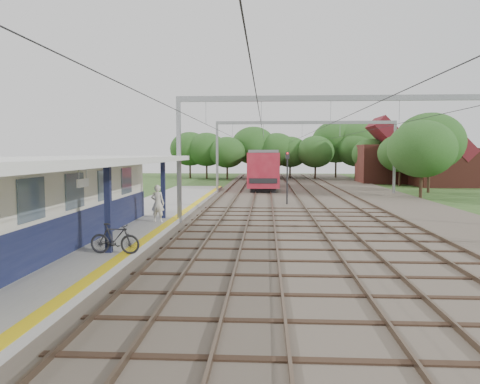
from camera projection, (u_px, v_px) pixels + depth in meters
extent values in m
plane|color=#2D4C1E|center=(275.00, 326.00, 10.67)|extent=(160.00, 160.00, 0.00)
cube|color=#473D33|center=(315.00, 198.00, 40.29)|extent=(18.00, 90.00, 0.10)
cube|color=gray|center=(130.00, 224.00, 25.00)|extent=(5.00, 52.00, 0.35)
cube|color=yellow|center=(171.00, 221.00, 24.86)|extent=(0.45, 52.00, 0.01)
cube|color=beige|center=(40.00, 202.00, 17.96)|extent=(3.20, 18.00, 3.40)
cube|color=#121739|center=(82.00, 228.00, 17.95)|extent=(0.06, 18.00, 1.40)
cube|color=slate|center=(81.00, 190.00, 17.82)|extent=(0.05, 16.00, 1.30)
cube|color=#121739|center=(108.00, 208.00, 16.80)|extent=(0.22, 0.22, 3.20)
cube|color=#121739|center=(163.00, 189.00, 25.76)|extent=(0.22, 0.22, 3.20)
cube|color=silver|center=(55.00, 161.00, 16.76)|extent=(6.40, 20.00, 0.24)
cube|color=white|center=(83.00, 183.00, 14.73)|extent=(0.06, 0.85, 0.26)
cube|color=brown|center=(220.00, 196.00, 40.73)|extent=(0.07, 88.00, 0.15)
cube|color=brown|center=(237.00, 196.00, 40.65)|extent=(0.07, 88.00, 0.15)
cube|color=brown|center=(255.00, 196.00, 40.57)|extent=(0.07, 88.00, 0.15)
cube|color=brown|center=(271.00, 197.00, 40.49)|extent=(0.07, 88.00, 0.15)
cube|color=brown|center=(297.00, 197.00, 40.36)|extent=(0.07, 88.00, 0.15)
cube|color=brown|center=(314.00, 197.00, 40.28)|extent=(0.07, 88.00, 0.15)
cube|color=brown|center=(339.00, 197.00, 40.16)|extent=(0.07, 88.00, 0.15)
cube|color=brown|center=(356.00, 197.00, 40.08)|extent=(0.07, 88.00, 0.15)
cube|color=gray|center=(179.00, 161.00, 25.58)|extent=(0.22, 0.22, 7.00)
cube|color=gray|center=(337.00, 98.00, 24.82)|extent=(17.00, 0.20, 0.30)
cube|color=gray|center=(217.00, 158.00, 45.48)|extent=(0.22, 0.22, 7.00)
cube|color=gray|center=(395.00, 158.00, 44.53)|extent=(0.22, 0.22, 7.00)
cube|color=gray|center=(305.00, 123.00, 44.72)|extent=(17.00, 0.20, 0.30)
cylinder|color=black|center=(228.00, 135.00, 40.25)|extent=(0.02, 88.00, 0.02)
cylinder|color=black|center=(263.00, 135.00, 40.08)|extent=(0.02, 88.00, 0.02)
cylinder|color=black|center=(306.00, 135.00, 39.88)|extent=(0.02, 88.00, 0.02)
cylinder|color=black|center=(349.00, 135.00, 39.68)|extent=(0.02, 88.00, 0.02)
cylinder|color=#382619|center=(203.00, 169.00, 71.80)|extent=(0.28, 0.28, 2.88)
ellipsoid|color=#214719|center=(202.00, 146.00, 71.50)|extent=(6.72, 6.72, 5.76)
cylinder|color=#382619|center=(242.00, 170.00, 73.47)|extent=(0.28, 0.28, 2.52)
ellipsoid|color=#214719|center=(242.00, 150.00, 73.21)|extent=(5.88, 5.88, 5.04)
cylinder|color=#382619|center=(281.00, 168.00, 70.12)|extent=(0.28, 0.28, 3.24)
ellipsoid|color=#214719|center=(281.00, 142.00, 69.79)|extent=(7.56, 7.56, 6.48)
cylinder|color=#382619|center=(320.00, 170.00, 71.79)|extent=(0.28, 0.28, 2.70)
ellipsoid|color=#214719|center=(320.00, 148.00, 71.52)|extent=(6.30, 6.30, 5.40)
cylinder|color=#382619|center=(411.00, 179.00, 47.56)|extent=(0.28, 0.28, 2.52)
ellipsoid|color=#214719|center=(412.00, 149.00, 47.30)|extent=(5.88, 5.88, 5.04)
cylinder|color=#382619|center=(378.00, 171.00, 63.44)|extent=(0.28, 0.28, 2.88)
ellipsoid|color=#214719|center=(379.00, 145.00, 63.14)|extent=(6.72, 6.72, 5.76)
cube|color=brown|center=(446.00, 167.00, 55.07)|extent=(7.00, 6.00, 4.50)
cube|color=maroon|center=(447.00, 140.00, 54.81)|extent=(4.99, 6.12, 4.99)
cube|color=brown|center=(390.00, 164.00, 61.30)|extent=(8.00, 6.00, 5.00)
cube|color=maroon|center=(391.00, 138.00, 61.02)|extent=(5.52, 6.12, 5.52)
imported|color=silver|center=(158.00, 203.00, 24.37)|extent=(0.77, 0.56, 1.94)
imported|color=black|center=(115.00, 239.00, 16.64)|extent=(1.86, 0.65, 1.10)
cube|color=black|center=(264.00, 184.00, 54.02)|extent=(2.50, 17.83, 0.44)
cube|color=maroon|center=(264.00, 168.00, 53.86)|extent=(3.12, 19.38, 3.43)
cube|color=black|center=(264.00, 164.00, 53.83)|extent=(3.16, 17.83, 0.97)
cube|color=slate|center=(264.00, 152.00, 53.70)|extent=(2.87, 19.38, 0.28)
cube|color=black|center=(264.00, 176.00, 73.90)|extent=(2.50, 17.83, 0.44)
cube|color=maroon|center=(264.00, 164.00, 73.74)|extent=(3.12, 19.38, 3.43)
cube|color=black|center=(264.00, 161.00, 73.70)|extent=(3.16, 17.83, 0.97)
cube|color=slate|center=(265.00, 152.00, 73.58)|extent=(2.87, 19.38, 0.28)
cylinder|color=black|center=(287.00, 181.00, 34.97)|extent=(0.14, 0.14, 3.67)
cube|color=black|center=(287.00, 155.00, 34.81)|extent=(0.30, 0.22, 0.50)
sphere|color=red|center=(287.00, 153.00, 34.70)|extent=(0.13, 0.13, 0.13)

